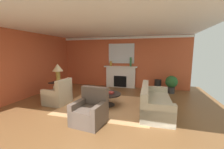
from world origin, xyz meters
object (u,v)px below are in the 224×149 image
armchair_facing_fireplace (90,112)px  vase_mantel_left (111,64)px  fireplace (121,77)px  vase_tall_corner (158,85)px  table_lamp (58,69)px  side_table (59,89)px  coffee_table (107,96)px  vase_mantel_right (131,62)px  mantel_mirror (121,53)px  potted_plant (171,83)px  armchair_near_window (58,96)px  sofa (154,103)px

armchair_facing_fireplace → vase_mantel_left: size_ratio=3.59×
armchair_facing_fireplace → vase_mantel_left: bearing=98.6°
fireplace → vase_tall_corner: (1.97, -0.30, -0.27)m
table_lamp → side_table: bearing=-90.0°
armchair_facing_fireplace → coffee_table: bearing=88.3°
vase_mantel_right → mantel_mirror: bearing=162.8°
armchair_facing_fireplace → fireplace: bearing=91.2°
potted_plant → mantel_mirror: bearing=166.0°
side_table → vase_tall_corner: size_ratio=1.20×
vase_mantel_right → vase_tall_corner: vase_mantel_right is taller
armchair_facing_fireplace → vase_tall_corner: armchair_facing_fireplace is taller
table_lamp → vase_mantel_right: vase_mantel_right is taller
armchair_near_window → armchair_facing_fireplace: (1.77, -1.06, 0.00)m
fireplace → armchair_facing_fireplace: size_ratio=1.89×
fireplace → vase_mantel_right: (0.55, -0.05, 0.86)m
coffee_table → vase_tall_corner: size_ratio=1.72×
vase_mantel_left → sofa: bearing=-51.9°
coffee_table → side_table: size_ratio=1.43×
vase_mantel_right → vase_mantel_left: (-1.10, 0.00, -0.11)m
coffee_table → side_table: bearing=172.7°
mantel_mirror → armchair_facing_fireplace: mantel_mirror is taller
mantel_mirror → armchair_near_window: bearing=-116.7°
table_lamp → vase_tall_corner: bearing=29.5°
coffee_table → vase_tall_corner: 3.17m
fireplace → table_lamp: 3.41m
side_table → vase_mantel_left: 3.12m
armchair_near_window → vase_mantel_left: vase_mantel_left is taller
fireplace → mantel_mirror: 1.31m
coffee_table → side_table: side_table is taller
armchair_near_window → vase_mantel_right: (2.23, 3.17, 1.11)m
side_table → vase_mantel_left: bearing=58.7°
fireplace → armchair_facing_fireplace: fireplace is taller
side_table → vase_mantel_right: 3.82m
sofa → table_lamp: table_lamp is taller
sofa → vase_mantel_right: bearing=112.5°
sofa → armchair_facing_fireplace: armchair_facing_fireplace is taller
armchair_near_window → armchair_facing_fireplace: same height
armchair_near_window → vase_mantel_left: size_ratio=3.59×
mantel_mirror → vase_tall_corner: mantel_mirror is taller
vase_mantel_left → vase_tall_corner: (2.52, -0.25, -1.02)m
mantel_mirror → armchair_facing_fireplace: bearing=-88.9°
side_table → vase_tall_corner: (4.07, 2.30, -0.11)m
sofa → vase_mantel_right: vase_mantel_right is taller
armchair_near_window → side_table: armchair_near_window is taller
coffee_table → side_table: 2.25m
armchair_near_window → side_table: 0.75m
potted_plant → vase_mantel_left: bearing=171.4°
armchair_facing_fireplace → armchair_near_window: bearing=149.1°
table_lamp → vase_mantel_right: (2.65, 2.55, 0.19)m
mantel_mirror → side_table: 3.74m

